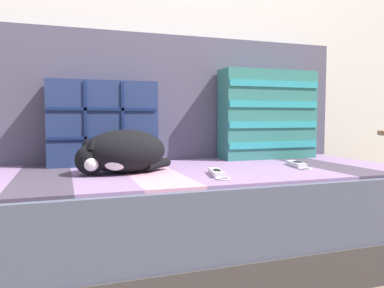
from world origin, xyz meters
name	(u,v)px	position (x,y,z in m)	size (l,w,h in m)	color
ground_plane	(203,272)	(0.00, 0.00, 0.00)	(14.00, 14.00, 0.00)	#7A6651
couch	(193,215)	(0.00, 0.12, 0.19)	(1.75, 0.86, 0.38)	#3D3838
sofa_backrest	(168,99)	(0.00, 0.48, 0.67)	(1.72, 0.14, 0.58)	#514C60
throw_pillow_quilted	(103,123)	(-0.32, 0.33, 0.55)	(0.45, 0.14, 0.35)	navy
throw_pillow_striped	(268,115)	(0.46, 0.33, 0.59)	(0.48, 0.14, 0.43)	#337A70
sleeping_cat	(122,152)	(-0.29, 0.07, 0.45)	(0.36, 0.28, 0.16)	black
game_remote_near	(297,164)	(0.41, 0.02, 0.38)	(0.09, 0.19, 0.02)	white
game_remote_far	(217,173)	(0.01, -0.10, 0.38)	(0.08, 0.19, 0.02)	white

